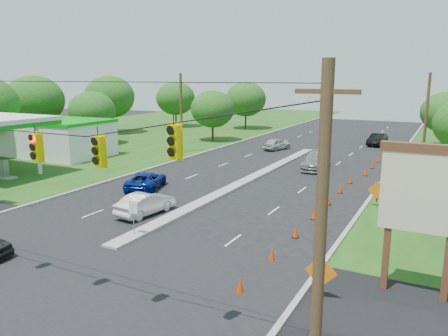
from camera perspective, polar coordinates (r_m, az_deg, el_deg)
The scene contains 38 objects.
ground at distance 20.66m, azimuth -22.45°, elevation -13.60°, with size 160.00×160.00×0.00m, color black.
grass_left at distance 55.48m, azimuth -26.78°, elevation 1.65°, with size 40.00×160.00×0.06m, color #1E4714.
cross_street at distance 20.66m, azimuth -22.45°, elevation -13.60°, with size 160.00×14.00×0.02m, color black.
curb_left at distance 49.26m, azimuth -3.16°, elevation 1.78°, with size 0.25×110.00×0.16m, color gray.
curb_right at distance 42.79m, azimuth 20.79°, elevation -0.51°, with size 0.25×110.00×0.16m, color gray.
median at distance 36.85m, azimuth 3.21°, elevation -1.64°, with size 1.00×34.00×0.18m, color gray.
median_sign at distance 24.08m, azimuth -11.77°, elevation -5.57°, with size 0.55×0.06×2.05m.
signal_span at distance 18.59m, azimuth -26.09°, elevation -0.51°, with size 25.60×0.32×9.00m.
utility_pole_far_left at distance 49.95m, azimuth -5.61°, elevation 7.09°, with size 0.28×0.28×9.00m, color #422D1C.
utility_pole_far_right at distance 46.90m, azimuth 24.87°, elevation 5.75°, with size 0.28×0.28×9.00m, color #422D1C.
gas_station at distance 50.28m, azimuth -22.56°, elevation 4.07°, with size 18.40×19.70×5.20m.
pylon_sign at distance 18.44m, azimuth 25.39°, elevation -3.65°, with size 5.90×2.30×6.12m.
cone_0 at distance 18.18m, azimuth 2.10°, elevation -15.01°, with size 0.32×0.32×0.70m, color #D83200.
cone_1 at distance 21.10m, azimuth 6.28°, elevation -11.14°, with size 0.32×0.32×0.70m, color #D83200.
cone_2 at distance 24.18m, azimuth 9.35°, elevation -8.18°, with size 0.32×0.32×0.70m, color #D83200.
cone_3 at distance 27.36m, azimuth 11.68°, elevation -5.89°, with size 0.32×0.32×0.70m, color #D83200.
cone_4 at distance 30.61m, azimuth 13.51°, elevation -4.08°, with size 0.32×0.32×0.70m, color #D83200.
cone_5 at distance 33.91m, azimuth 14.97°, elevation -2.61°, with size 0.32×0.32×0.70m, color #D83200.
cone_6 at distance 37.25m, azimuth 16.18°, elevation -1.40°, with size 0.32×0.32×0.70m, color #D83200.
cone_7 at distance 40.51m, azimuth 18.01°, elevation -0.47°, with size 0.32×0.32×0.70m, color #D83200.
cone_8 at distance 43.91m, azimuth 18.80°, elevation 0.39°, with size 0.32×0.32×0.70m, color #D83200.
cone_9 at distance 47.31m, azimuth 19.47°, elevation 1.13°, with size 0.32×0.32×0.70m, color #D83200.
cone_10 at distance 50.74m, azimuth 20.06°, elevation 1.77°, with size 0.32×0.32×0.70m, color #D83200.
work_sign_0 at distance 17.79m, azimuth 12.53°, elevation -13.27°, with size 1.27×0.58×1.37m.
work_sign_1 at distance 30.84m, azimuth 19.42°, elevation -2.88°, with size 1.27×0.58×1.37m.
work_sign_2 at distance 44.47m, azimuth 22.10°, elevation 1.27°, with size 1.27×0.58×1.37m.
tree_2 at distance 58.43m, azimuth -16.85°, elevation 7.16°, with size 5.88×5.88×6.86m.
tree_3 at distance 69.74m, azimuth -14.71°, elevation 8.97°, with size 7.56×7.56×8.82m.
tree_4 at distance 76.77m, azimuth -6.35°, elevation 9.04°, with size 6.72×6.72×7.84m.
tree_5 at distance 59.28m, azimuth -1.50°, elevation 7.71°, with size 5.88×5.88×6.86m.
tree_6 at distance 73.50m, azimuth 2.87°, elevation 8.97°, with size 6.72×6.72×7.84m.
tree_12 at distance 59.82m, azimuth 26.99°, elevation 6.48°, with size 5.88×5.88×6.86m.
tree_14 at distance 62.92m, azimuth -23.49°, elevation 8.12°, with size 7.56×7.56×8.82m.
white_sedan at distance 28.16m, azimuth -10.19°, elevation -4.59°, with size 1.47×4.23×1.39m, color silver.
blue_pickup at distance 34.50m, azimuth -10.13°, elevation -1.60°, with size 2.21×4.80×1.33m, color navy.
silver_car_far at distance 42.17m, azimuth 11.91°, elevation 0.95°, with size 2.24×5.52×1.60m, color gray.
silver_car_oncoming at distance 52.70m, azimuth 6.89°, elevation 3.13°, with size 1.62×4.04×1.38m, color #ACACAC.
dark_car_receding at distance 58.98m, azimuth 19.40°, elevation 3.53°, with size 1.61×4.61×1.52m, color black.
Camera 1 is at (14.75, -11.67, 8.54)m, focal length 35.00 mm.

